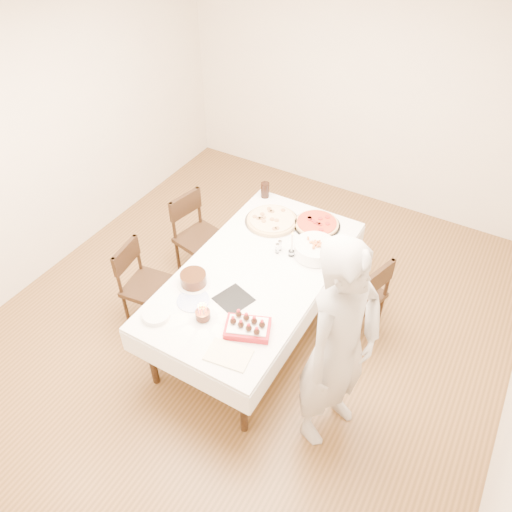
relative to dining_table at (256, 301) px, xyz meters
The scene contains 23 objects.
floor 0.39m from the dining_table, 131.46° to the left, with size 5.00×5.00×0.00m, color brown.
wall_back 2.76m from the dining_table, 91.53° to the left, with size 4.50×0.04×2.70m, color beige.
wall_left 2.52m from the dining_table, behind, with size 0.04×5.00×2.70m, color beige.
ceiling 2.33m from the dining_table, 131.46° to the left, with size 5.00×5.00×0.00m, color white.
dining_table is the anchor object (origin of this frame).
chair_right_savory 0.89m from the dining_table, 30.86° to the left, with size 0.46×0.46×0.89m, color black, non-canonical shape.
chair_left_savory 0.94m from the dining_table, 155.83° to the left, with size 0.47×0.47×0.91m, color black, non-canonical shape.
chair_left_dessert 0.98m from the dining_table, 156.81° to the right, with size 0.44×0.44×0.86m, color black, non-canonical shape.
person 1.25m from the dining_table, 29.49° to the right, with size 0.68×0.44×1.86m, color #BBB5B0.
pizza_white 0.79m from the dining_table, 107.49° to the left, with size 0.52×0.52×0.04m, color beige.
pizza_pepperoni 0.92m from the dining_table, 77.32° to the left, with size 0.45×0.45×0.04m, color red.
red_placemat 0.79m from the dining_table, 56.06° to the left, with size 0.26×0.26×0.01m, color #B21E1E.
pasta_bowl 0.70m from the dining_table, 51.23° to the left, with size 0.36×0.36×0.12m, color white.
taper_candle 0.62m from the dining_table, 61.94° to the left, with size 0.06×0.06×0.27m, color white.
shaker_pair 0.52m from the dining_table, 80.49° to the left, with size 0.09×0.09×0.10m, color white, non-canonical shape.
cola_glass 1.18m from the dining_table, 115.42° to the left, with size 0.09×0.09×0.16m, color black.
layer_cake 0.69m from the dining_table, 132.22° to the right, with size 0.27×0.27×0.11m, color #331A0C.
cake_board 0.54m from the dining_table, 87.64° to the right, with size 0.26×0.26×0.01m, color black.
birthday_cake 0.81m from the dining_table, 96.86° to the right, with size 0.12×0.12×0.13m, color #3D1D10.
strawberry_box 0.78m from the dining_table, 65.22° to the right, with size 0.34×0.22×0.08m, color maroon, non-canonical shape.
box_lid 0.98m from the dining_table, 72.35° to the right, with size 0.32×0.21×0.03m, color beige.
plate_stack 1.01m from the dining_table, 115.54° to the right, with size 0.21×0.21×0.04m, color white.
china_plate 0.72m from the dining_table, 114.64° to the right, with size 0.26×0.26×0.01m, color white.
Camera 1 is at (1.61, -2.73, 3.65)m, focal length 35.00 mm.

